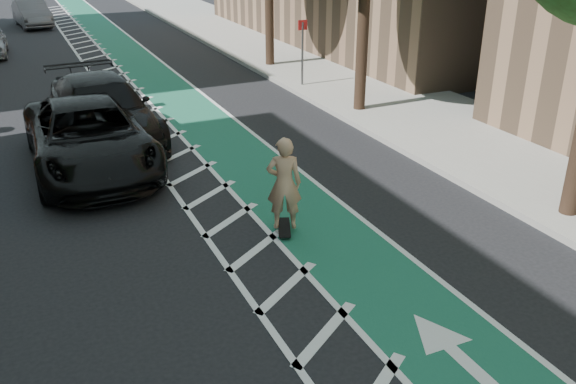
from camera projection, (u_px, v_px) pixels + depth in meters
ground at (201, 309)px, 9.75m from camera, size 120.00×120.00×0.00m
bike_lane at (198, 118)px, 19.20m from camera, size 2.00×90.00×0.01m
buffer_strip at (151, 124)px, 18.63m from camera, size 1.40×90.00×0.01m
sidewalk_right at (375, 94)px, 21.64m from camera, size 5.00×90.00×0.15m
curb_right at (313, 101)px, 20.71m from camera, size 0.12×90.00×0.16m
sign_post at (302, 52)px, 22.06m from camera, size 0.35×0.08×2.47m
skateboard at (284, 228)px, 12.14m from camera, size 0.54×0.86×0.11m
skateboarder at (284, 183)px, 11.75m from camera, size 0.80×0.68×1.88m
suv_near at (89, 137)px, 14.95m from camera, size 2.78×6.01×1.67m
suv_far at (102, 110)px, 16.99m from camera, size 2.82×6.08×1.72m
car_grey at (32, 13)px, 35.57m from camera, size 2.09×4.72×1.51m
pedestrian at (539, 105)px, 16.76m from camera, size 0.96×1.06×1.79m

